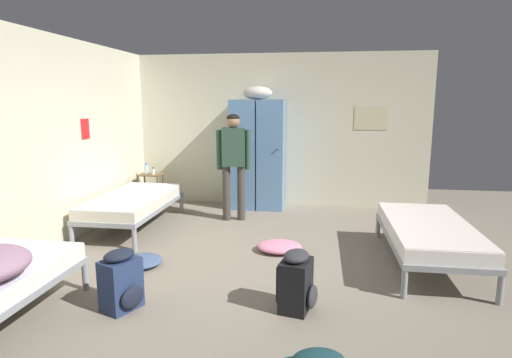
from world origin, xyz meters
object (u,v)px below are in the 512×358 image
at_px(locker_bank, 258,152).
at_px(backpack_black, 297,282).
at_px(shelf_unit, 151,187).
at_px(person_traveler, 234,157).
at_px(clothes_pile_pink, 279,246).
at_px(water_bottle, 146,169).
at_px(lotion_bottle, 153,171).
at_px(clothes_pile_denim, 141,261).
at_px(backpack_navy, 121,281).
at_px(bed_right, 429,232).
at_px(bed_left_rear, 133,202).

bearing_deg(locker_bank, backpack_black, -76.39).
xyz_separation_m(shelf_unit, person_traveler, (1.62, -0.66, 0.64)).
distance_m(backpack_black, clothes_pile_pink, 1.50).
bearing_deg(backpack_black, water_bottle, 129.22).
height_order(lotion_bottle, clothes_pile_denim, lotion_bottle).
relative_size(locker_bank, backpack_navy, 3.76).
relative_size(bed_right, backpack_black, 3.45).
distance_m(bed_right, clothes_pile_pink, 1.73).
relative_size(bed_right, clothes_pile_denim, 4.03).
distance_m(bed_left_rear, clothes_pile_denim, 1.58).
relative_size(lotion_bottle, clothes_pile_denim, 0.27).
height_order(bed_left_rear, clothes_pile_pink, bed_left_rear).
bearing_deg(clothes_pile_denim, backpack_navy, -75.72).
bearing_deg(bed_right, water_bottle, 152.83).
distance_m(person_traveler, clothes_pile_denim, 2.31).
bearing_deg(clothes_pile_pink, person_traveler, 122.43).
bearing_deg(bed_right, backpack_black, -137.47).
bearing_deg(lotion_bottle, clothes_pile_pink, -39.09).
height_order(shelf_unit, clothes_pile_pink, shelf_unit).
height_order(bed_right, backpack_navy, backpack_navy).
bearing_deg(clothes_pile_pink, clothes_pile_denim, -155.36).
xyz_separation_m(bed_left_rear, water_bottle, (-0.33, 1.31, 0.27)).
bearing_deg(backpack_black, bed_left_rear, 139.19).
bearing_deg(water_bottle, lotion_bottle, -21.80).
xyz_separation_m(person_traveler, backpack_black, (1.12, -2.78, -0.73)).
relative_size(water_bottle, lotion_bottle, 1.49).
bearing_deg(water_bottle, locker_bank, 4.05).
xyz_separation_m(locker_bank, clothes_pile_denim, (-0.92, -2.82, -0.92)).
distance_m(backpack_black, backpack_navy, 1.55).
bearing_deg(backpack_black, shelf_unit, 128.58).
height_order(shelf_unit, person_traveler, person_traveler).
relative_size(backpack_navy, clothes_pile_denim, 1.17).
bearing_deg(bed_left_rear, clothes_pile_pink, -17.40).
bearing_deg(lotion_bottle, backpack_navy, -72.55).
relative_size(bed_right, water_bottle, 9.91).
relative_size(shelf_unit, bed_left_rear, 0.30).
xyz_separation_m(bed_left_rear, bed_right, (3.90, -0.86, 0.00)).
bearing_deg(shelf_unit, clothes_pile_pink, -38.85).
distance_m(bed_right, water_bottle, 4.76).
height_order(shelf_unit, backpack_navy, shelf_unit).
distance_m(locker_bank, clothes_pile_pink, 2.39).
height_order(locker_bank, person_traveler, locker_bank).
xyz_separation_m(locker_bank, person_traveler, (-0.25, -0.82, 0.02)).
distance_m(bed_left_rear, person_traveler, 1.62).
height_order(water_bottle, clothes_pile_denim, water_bottle).
bearing_deg(bed_right, clothes_pile_denim, -170.85).
height_order(person_traveler, backpack_navy, person_traveler).
xyz_separation_m(lotion_bottle, backpack_navy, (1.13, -3.61, -0.37)).
height_order(person_traveler, clothes_pile_denim, person_traveler).
bearing_deg(backpack_navy, clothes_pile_pink, 53.30).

